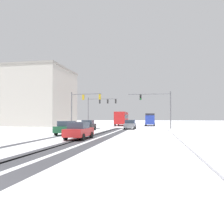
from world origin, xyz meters
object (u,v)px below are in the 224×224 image
(office_building_far_left_block, at_px, (21,98))
(car_dark_green_third, at_px, (67,128))
(car_black_second, at_px, (88,125))
(car_red_fourth, at_px, (79,131))
(traffic_signal_near_left, at_px, (82,103))
(traffic_signal_far_left, at_px, (100,105))
(traffic_signal_near_right, at_px, (158,103))
(car_grey_lead, at_px, (130,124))
(bus_oncoming, at_px, (122,118))
(box_truck_delivery, at_px, (150,119))

(office_building_far_left_block, bearing_deg, car_dark_green_third, -48.22)
(car_black_second, distance_m, car_dark_green_third, 8.33)
(car_black_second, height_order, office_building_far_left_block, office_building_far_left_block)
(car_red_fourth, bearing_deg, office_building_far_left_block, 130.56)
(traffic_signal_near_left, height_order, car_red_fourth, traffic_signal_near_left)
(traffic_signal_far_left, bearing_deg, office_building_far_left_block, 169.80)
(car_black_second, bearing_deg, office_building_far_left_block, 142.72)
(traffic_signal_near_right, xyz_separation_m, car_red_fourth, (-7.62, -18.89, -3.69))
(car_grey_lead, bearing_deg, car_red_fourth, -98.60)
(car_dark_green_third, bearing_deg, traffic_signal_near_left, 100.52)
(traffic_signal_near_right, xyz_separation_m, bus_oncoming, (-8.72, 16.37, -2.51))
(car_black_second, height_order, car_red_fourth, same)
(traffic_signal_near_left, relative_size, car_red_fourth, 1.58)
(car_black_second, bearing_deg, car_grey_lead, 41.46)
(traffic_signal_near_right, relative_size, car_dark_green_third, 1.78)
(traffic_signal_near_left, relative_size, car_black_second, 1.55)
(box_truck_delivery, distance_m, office_building_far_left_block, 33.28)
(traffic_signal_near_right, xyz_separation_m, office_building_far_left_block, (-34.23, 12.20, 2.61))
(car_dark_green_third, relative_size, bus_oncoming, 0.37)
(car_dark_green_third, height_order, bus_oncoming, bus_oncoming)
(car_black_second, bearing_deg, car_dark_green_third, -90.36)
(car_dark_green_third, distance_m, bus_oncoming, 30.44)
(car_dark_green_third, distance_m, box_truck_delivery, 31.72)
(car_black_second, bearing_deg, traffic_signal_near_left, 122.19)
(car_grey_lead, relative_size, car_black_second, 0.98)
(traffic_signal_far_left, height_order, car_black_second, traffic_signal_far_left)
(box_truck_delivery, bearing_deg, car_black_second, -112.49)
(traffic_signal_near_right, height_order, car_black_second, traffic_signal_near_right)
(car_black_second, relative_size, car_red_fourth, 1.02)
(traffic_signal_near_right, height_order, car_grey_lead, traffic_signal_near_right)
(traffic_signal_near_left, height_order, car_black_second, traffic_signal_near_left)
(box_truck_delivery, bearing_deg, bus_oncoming, -179.90)
(car_grey_lead, bearing_deg, traffic_signal_near_right, 4.34)
(car_red_fourth, bearing_deg, car_dark_green_third, 123.23)
(office_building_far_left_block, bearing_deg, traffic_signal_near_left, -33.92)
(traffic_signal_near_left, height_order, car_dark_green_third, traffic_signal_near_left)
(car_grey_lead, xyz_separation_m, car_dark_green_third, (-6.02, -13.61, 0.00))
(car_grey_lead, distance_m, office_building_far_left_block, 32.59)
(car_black_second, bearing_deg, box_truck_delivery, 67.51)
(car_dark_green_third, xyz_separation_m, car_red_fourth, (3.22, -4.92, 0.00))
(box_truck_delivery, bearing_deg, traffic_signal_near_left, -121.73)
(car_red_fourth, height_order, office_building_far_left_block, office_building_far_left_block)
(office_building_far_left_block, bearing_deg, traffic_signal_far_left, -10.20)
(car_black_second, relative_size, office_building_far_left_block, 0.17)
(car_grey_lead, relative_size, office_building_far_left_block, 0.16)
(traffic_signal_near_right, relative_size, car_grey_lead, 1.79)
(traffic_signal_near_right, distance_m, car_grey_lead, 6.08)
(traffic_signal_near_right, height_order, traffic_signal_far_left, same)
(bus_oncoming, xyz_separation_m, box_truck_delivery, (7.05, 0.01, -0.36))
(traffic_signal_far_left, distance_m, car_grey_lead, 12.15)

